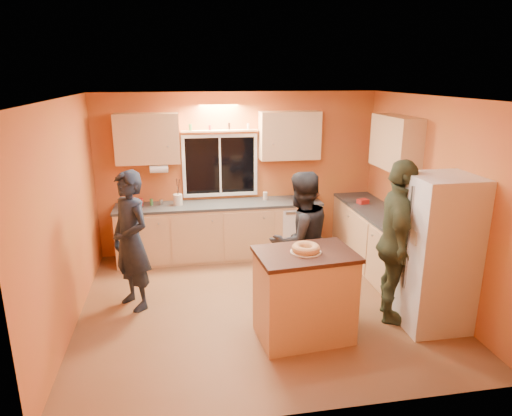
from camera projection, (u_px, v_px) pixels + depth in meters
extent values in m
plane|color=brown|center=(261.00, 304.00, 5.89)|extent=(4.50, 4.50, 0.00)
cube|color=#C25431|center=(239.00, 174.00, 7.41)|extent=(4.50, 0.04, 2.60)
cube|color=#C25431|center=(307.00, 278.00, 3.63)|extent=(4.50, 0.04, 2.60)
cube|color=#C25431|center=(65.00, 218.00, 5.15)|extent=(0.04, 4.00, 2.60)
cube|color=#C25431|center=(432.00, 199.00, 5.89)|extent=(0.04, 4.00, 2.60)
cube|color=white|center=(261.00, 98.00, 5.15)|extent=(4.50, 4.00, 0.02)
cube|color=black|center=(220.00, 165.00, 7.30)|extent=(1.10, 0.02, 0.90)
cube|color=white|center=(220.00, 166.00, 7.29)|extent=(1.20, 0.04, 1.00)
cube|color=tan|center=(147.00, 139.00, 6.85)|extent=(0.95, 0.33, 0.75)
cube|color=tan|center=(290.00, 135.00, 7.21)|extent=(0.95, 0.33, 0.75)
cube|color=tan|center=(396.00, 143.00, 6.44)|extent=(0.33, 1.00, 0.75)
cylinder|color=silver|center=(159.00, 169.00, 6.89)|extent=(0.27, 0.12, 0.12)
cube|color=tan|center=(220.00, 232.00, 7.32)|extent=(3.20, 0.60, 0.86)
cube|color=#282B2D|center=(219.00, 205.00, 7.19)|extent=(3.24, 0.62, 0.04)
cube|color=tan|center=(356.00, 224.00, 7.70)|extent=(0.60, 0.60, 0.86)
cube|color=#282B2D|center=(358.00, 198.00, 7.57)|extent=(0.62, 0.62, 0.04)
cube|color=tan|center=(387.00, 250.00, 6.56)|extent=(0.60, 1.80, 0.86)
cube|color=#282B2D|center=(390.00, 220.00, 6.43)|extent=(0.62, 1.84, 0.04)
cube|color=silver|center=(437.00, 253.00, 5.19)|extent=(0.72, 0.70, 1.80)
cube|color=tan|center=(304.00, 296.00, 5.05)|extent=(1.06, 0.76, 0.99)
cube|color=black|center=(306.00, 254.00, 4.90)|extent=(1.11, 0.81, 0.04)
torus|color=tan|center=(306.00, 248.00, 4.88)|extent=(0.31, 0.31, 0.09)
imported|color=black|center=(131.00, 241.00, 5.62)|extent=(0.72, 0.77, 1.76)
imported|color=black|center=(300.00, 240.00, 5.67)|extent=(1.03, 0.92, 1.74)
imported|color=#323B25|center=(397.00, 243.00, 5.29)|extent=(0.85, 1.24, 1.96)
imported|color=black|center=(307.00, 196.00, 7.46)|extent=(0.40, 0.40, 0.10)
cylinder|color=beige|center=(178.00, 200.00, 7.07)|extent=(0.14, 0.14, 0.17)
imported|color=gray|center=(417.00, 226.00, 5.62)|extent=(0.36, 0.33, 0.32)
cube|color=#A91F1A|center=(363.00, 201.00, 7.16)|extent=(0.19, 0.16, 0.07)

